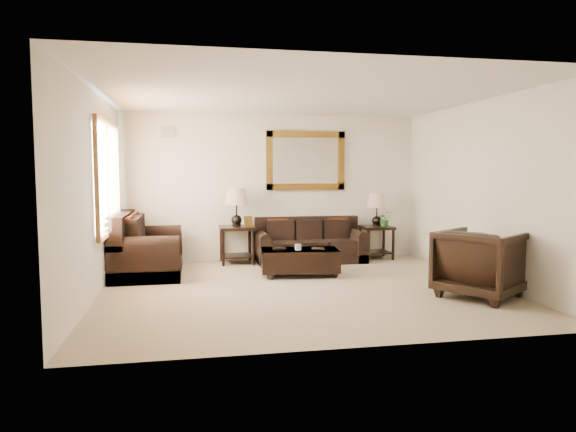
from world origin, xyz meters
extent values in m
cube|color=tan|center=(0.00, 0.00, 0.00)|extent=(5.50, 5.00, 0.01)
cube|color=white|center=(0.00, 0.00, 2.70)|extent=(5.50, 5.00, 0.01)
cube|color=#ECE5CB|center=(0.00, 2.50, 1.35)|extent=(5.50, 0.01, 2.70)
cube|color=#ECE5CB|center=(0.00, -2.50, 1.35)|extent=(5.50, 0.01, 2.70)
cube|color=#ECE5CB|center=(-2.75, 0.00, 1.35)|extent=(0.01, 5.00, 2.70)
cube|color=#ECE5CB|center=(2.75, 0.00, 1.35)|extent=(0.01, 5.00, 2.70)
cube|color=white|center=(-2.73, 0.90, 1.55)|extent=(0.01, 1.80, 1.50)
cube|color=brown|center=(-2.70, 0.90, 2.34)|extent=(0.06, 1.96, 0.08)
cube|color=brown|center=(-2.70, 0.90, 0.76)|extent=(0.06, 1.96, 0.08)
cube|color=brown|center=(-2.70, -0.04, 1.55)|extent=(0.06, 0.08, 1.50)
cube|color=brown|center=(-2.70, 1.84, 1.55)|extent=(0.06, 0.08, 1.50)
cube|color=brown|center=(-2.70, 0.90, 1.55)|extent=(0.05, 0.05, 1.50)
cube|color=#4A240E|center=(0.62, 2.46, 1.85)|extent=(1.50, 0.06, 1.10)
cube|color=white|center=(0.62, 2.48, 1.85)|extent=(1.26, 0.01, 0.86)
cube|color=#999999|center=(-1.90, 2.48, 2.35)|extent=(0.25, 0.02, 0.18)
cube|color=black|center=(0.62, 2.06, 0.08)|extent=(1.96, 0.84, 0.16)
cube|color=black|center=(0.62, 2.38, 0.60)|extent=(1.96, 0.20, 0.40)
cube|color=black|center=(0.09, 2.04, 0.28)|extent=(0.50, 0.69, 0.24)
cube|color=black|center=(0.62, 2.04, 0.28)|extent=(0.50, 0.69, 0.24)
cube|color=black|center=(1.14, 2.04, 0.28)|extent=(0.50, 0.69, 0.24)
cube|color=black|center=(-0.26, 2.06, 0.24)|extent=(0.20, 0.84, 0.47)
cylinder|color=black|center=(-0.26, 2.06, 0.47)|extent=(0.20, 0.83, 0.20)
cube|color=black|center=(1.50, 2.06, 0.24)|extent=(0.20, 0.84, 0.47)
cylinder|color=black|center=(1.50, 2.06, 0.47)|extent=(0.20, 0.83, 0.20)
cube|color=#591E0B|center=(0.05, 2.22, 0.60)|extent=(0.37, 0.16, 0.38)
cube|color=#591E0B|center=(1.18, 2.22, 0.60)|extent=(0.37, 0.16, 0.38)
cube|color=black|center=(-2.21, 1.46, 0.10)|extent=(1.04, 1.76, 0.20)
cube|color=black|center=(-2.61, 1.46, 0.74)|extent=(0.24, 1.76, 0.49)
cube|color=black|center=(-2.19, 1.14, 0.35)|extent=(0.86, 0.61, 0.30)
cube|color=black|center=(-2.19, 1.78, 0.35)|extent=(0.86, 0.61, 0.30)
cube|color=black|center=(-2.21, 0.71, 0.29)|extent=(1.04, 0.24, 0.58)
cylinder|color=black|center=(-2.21, 0.71, 0.58)|extent=(1.02, 0.24, 0.24)
cube|color=black|center=(-2.21, 2.22, 0.29)|extent=(1.04, 0.24, 0.58)
cylinder|color=black|center=(-2.21, 2.22, 0.58)|extent=(1.02, 0.24, 0.24)
cube|color=#591E0B|center=(-2.41, 1.09, 0.74)|extent=(0.20, 0.46, 0.47)
cube|color=#591E0B|center=(-2.41, 1.84, 0.74)|extent=(0.20, 0.46, 0.47)
cube|color=black|center=(-0.72, 2.15, 0.64)|extent=(0.61, 0.61, 0.06)
cube|color=black|center=(-0.72, 2.15, 0.13)|extent=(0.52, 0.52, 0.03)
cylinder|color=black|center=(-0.98, 1.89, 0.31)|extent=(0.06, 0.06, 0.61)
cylinder|color=black|center=(-0.46, 1.89, 0.31)|extent=(0.06, 0.06, 0.61)
cylinder|color=black|center=(-0.98, 2.42, 0.31)|extent=(0.06, 0.06, 0.61)
cylinder|color=black|center=(-0.46, 2.42, 0.31)|extent=(0.06, 0.06, 0.61)
sphere|color=black|center=(-0.72, 2.15, 0.78)|extent=(0.19, 0.19, 0.19)
cylinder|color=black|center=(-0.72, 2.15, 0.98)|extent=(0.03, 0.03, 0.40)
cone|color=tan|center=(-0.72, 2.15, 1.20)|extent=(0.42, 0.42, 0.29)
cube|color=#4A240E|center=(-0.52, 2.04, 0.76)|extent=(0.17, 0.11, 0.19)
cube|color=black|center=(1.93, 2.18, 0.59)|extent=(0.57, 0.57, 0.05)
cube|color=black|center=(1.93, 2.18, 0.12)|extent=(0.48, 0.48, 0.03)
cylinder|color=black|center=(1.68, 1.94, 0.28)|extent=(0.05, 0.05, 0.57)
cylinder|color=black|center=(2.17, 1.94, 0.28)|extent=(0.05, 0.05, 0.57)
cylinder|color=black|center=(1.68, 2.42, 0.28)|extent=(0.05, 0.05, 0.57)
cylinder|color=black|center=(2.17, 2.42, 0.28)|extent=(0.05, 0.05, 0.57)
sphere|color=black|center=(1.93, 2.18, 0.72)|extent=(0.17, 0.17, 0.17)
cylinder|color=black|center=(1.93, 2.18, 0.90)|extent=(0.02, 0.02, 0.37)
cone|color=tan|center=(1.93, 2.18, 1.11)|extent=(0.39, 0.39, 0.27)
sphere|color=black|center=(-0.35, 0.65, 0.04)|extent=(0.11, 0.11, 0.11)
sphere|color=black|center=(0.68, 0.65, 0.04)|extent=(0.11, 0.11, 0.11)
sphere|color=black|center=(-0.35, 1.11, 0.04)|extent=(0.11, 0.11, 0.11)
sphere|color=black|center=(0.68, 1.11, 0.04)|extent=(0.11, 0.11, 0.11)
cube|color=black|center=(0.17, 0.88, 0.25)|extent=(1.27, 0.77, 0.34)
cube|color=black|center=(0.17, 0.88, 0.40)|extent=(1.29, 0.78, 0.04)
cube|color=black|center=(-0.16, 0.93, 0.43)|extent=(0.22, 0.16, 0.03)
cube|color=black|center=(0.45, 0.83, 0.43)|extent=(0.20, 0.15, 0.02)
cube|color=white|center=(0.12, 0.79, 0.47)|extent=(0.09, 0.07, 0.09)
imported|color=black|center=(2.20, -0.93, 0.49)|extent=(1.28, 1.29, 0.98)
imported|color=#24541C|center=(2.05, 2.07, 0.73)|extent=(0.29, 0.31, 0.22)
camera|label=1|loc=(-1.51, -6.98, 1.65)|focal=32.00mm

